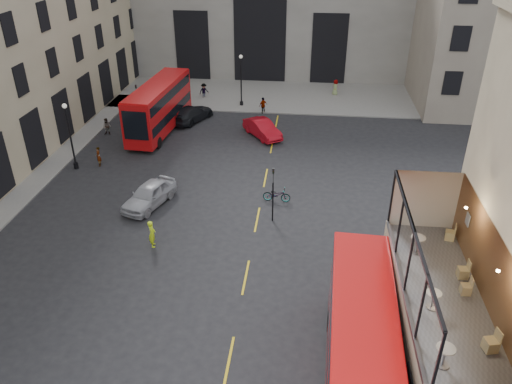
# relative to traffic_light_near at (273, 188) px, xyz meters

# --- Properties ---
(ground) EXTENTS (140.00, 140.00, 0.00)m
(ground) POSITION_rel_traffic_light_near_xyz_m (1.00, -12.00, -2.42)
(ground) COLOR black
(ground) RESTS_ON ground
(host_frontage) EXTENTS (3.00, 11.00, 4.50)m
(host_frontage) POSITION_rel_traffic_light_near_xyz_m (7.50, -12.00, -0.17)
(host_frontage) COLOR #C5B694
(host_frontage) RESTS_ON ground
(cafe_floor) EXTENTS (3.00, 10.00, 0.10)m
(cafe_floor) POSITION_rel_traffic_light_near_xyz_m (7.50, -12.00, 2.12)
(cafe_floor) COLOR slate
(cafe_floor) RESTS_ON host_frontage
(pavement_far) EXTENTS (40.00, 12.00, 0.12)m
(pavement_far) POSITION_rel_traffic_light_near_xyz_m (-5.00, 26.00, -2.36)
(pavement_far) COLOR slate
(pavement_far) RESTS_ON ground
(traffic_light_near) EXTENTS (0.16, 0.20, 3.80)m
(traffic_light_near) POSITION_rel_traffic_light_near_xyz_m (0.00, 0.00, 0.00)
(traffic_light_near) COLOR black
(traffic_light_near) RESTS_ON ground
(traffic_light_far) EXTENTS (0.16, 0.20, 3.80)m
(traffic_light_far) POSITION_rel_traffic_light_near_xyz_m (-14.00, 16.00, 0.00)
(traffic_light_far) COLOR black
(traffic_light_far) RESTS_ON ground
(street_lamp_a) EXTENTS (0.36, 0.36, 5.33)m
(street_lamp_a) POSITION_rel_traffic_light_near_xyz_m (-16.00, 6.00, -0.03)
(street_lamp_a) COLOR black
(street_lamp_a) RESTS_ON ground
(street_lamp_b) EXTENTS (0.36, 0.36, 5.33)m
(street_lamp_b) POSITION_rel_traffic_light_near_xyz_m (-5.00, 22.00, -0.03)
(street_lamp_b) COLOR black
(street_lamp_b) RESTS_ON ground
(bus_near) EXTENTS (3.02, 11.13, 4.40)m
(bus_near) POSITION_rel_traffic_light_near_xyz_m (4.50, -13.07, 0.05)
(bus_near) COLOR red
(bus_near) RESTS_ON ground
(bus_far) EXTENTS (3.31, 11.22, 4.42)m
(bus_far) POSITION_rel_traffic_light_near_xyz_m (-11.48, 14.46, 0.06)
(bus_far) COLOR #B10C0E
(bus_far) RESTS_ON ground
(car_a) EXTENTS (3.26, 5.03, 1.59)m
(car_a) POSITION_rel_traffic_light_near_xyz_m (-8.55, 1.12, -1.63)
(car_a) COLOR #9C9DA4
(car_a) RESTS_ON ground
(car_b) EXTENTS (3.99, 4.67, 1.52)m
(car_b) POSITION_rel_traffic_light_near_xyz_m (-2.03, 14.04, -1.67)
(car_b) COLOR #AA0A16
(car_b) RESTS_ON ground
(car_c) EXTENTS (3.99, 5.57, 1.50)m
(car_c) POSITION_rel_traffic_light_near_xyz_m (-9.19, 17.17, -1.68)
(car_c) COLOR black
(car_c) RESTS_ON ground
(bicycle) EXTENTS (1.95, 0.79, 1.01)m
(bicycle) POSITION_rel_traffic_light_near_xyz_m (0.09, 2.57, -1.92)
(bicycle) COLOR gray
(bicycle) RESTS_ON ground
(cyclist) EXTENTS (0.59, 0.73, 1.74)m
(cyclist) POSITION_rel_traffic_light_near_xyz_m (-6.93, -3.62, -1.56)
(cyclist) COLOR #D6FF1A
(cyclist) RESTS_ON ground
(pedestrian_a) EXTENTS (0.75, 0.59, 1.54)m
(pedestrian_a) POSITION_rel_traffic_light_near_xyz_m (-16.04, 12.97, -1.65)
(pedestrian_a) COLOR gray
(pedestrian_a) RESTS_ON ground
(pedestrian_b) EXTENTS (1.23, 1.15, 1.67)m
(pedestrian_b) POSITION_rel_traffic_light_near_xyz_m (-9.36, 23.99, -1.59)
(pedestrian_b) COLOR gray
(pedestrian_b) RESTS_ON ground
(pedestrian_c) EXTENTS (0.98, 0.94, 1.63)m
(pedestrian_c) POSITION_rel_traffic_light_near_xyz_m (-2.55, 20.11, -1.61)
(pedestrian_c) COLOR gray
(pedestrian_c) RESTS_ON ground
(pedestrian_d) EXTENTS (1.03, 0.96, 1.77)m
(pedestrian_d) POSITION_rel_traffic_light_near_xyz_m (4.83, 26.64, -1.54)
(pedestrian_d) COLOR gray
(pedestrian_d) RESTS_ON ground
(pedestrian_e) EXTENTS (0.58, 0.68, 1.57)m
(pedestrian_e) POSITION_rel_traffic_light_near_xyz_m (-14.35, 6.69, -1.64)
(pedestrian_e) COLOR gray
(pedestrian_e) RESTS_ON ground
(cafe_table_near) EXTENTS (0.62, 0.62, 0.77)m
(cafe_table_near) POSITION_rel_traffic_light_near_xyz_m (6.73, -15.47, 2.69)
(cafe_table_near) COLOR beige
(cafe_table_near) RESTS_ON cafe_floor
(cafe_table_mid) EXTENTS (0.57, 0.57, 0.71)m
(cafe_table_mid) POSITION_rel_traffic_light_near_xyz_m (6.92, -12.69, 2.65)
(cafe_table_mid) COLOR silver
(cafe_table_mid) RESTS_ON cafe_floor
(cafe_table_far) EXTENTS (0.63, 0.63, 0.79)m
(cafe_table_far) POSITION_rel_traffic_light_near_xyz_m (6.95, -9.16, 2.70)
(cafe_table_far) COLOR beige
(cafe_table_far) RESTS_ON cafe_floor
(cafe_chair_a) EXTENTS (0.51, 0.51, 0.85)m
(cafe_chair_a) POSITION_rel_traffic_light_near_xyz_m (8.47, -14.63, 2.43)
(cafe_chair_a) COLOR tan
(cafe_chair_a) RESTS_ON cafe_floor
(cafe_chair_b) EXTENTS (0.38, 0.38, 0.75)m
(cafe_chair_b) POSITION_rel_traffic_light_near_xyz_m (8.38, -11.73, 2.40)
(cafe_chair_b) COLOR tan
(cafe_chair_b) RESTS_ON cafe_floor
(cafe_chair_c) EXTENTS (0.41, 0.41, 0.81)m
(cafe_chair_c) POSITION_rel_traffic_light_near_xyz_m (8.52, -10.71, 2.42)
(cafe_chair_c) COLOR tan
(cafe_chair_c) RESTS_ON cafe_floor
(cafe_chair_d) EXTENTS (0.47, 0.47, 0.79)m
(cafe_chair_d) POSITION_rel_traffic_light_near_xyz_m (8.63, -7.97, 2.42)
(cafe_chair_d) COLOR #D4BD7A
(cafe_chair_d) RESTS_ON cafe_floor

